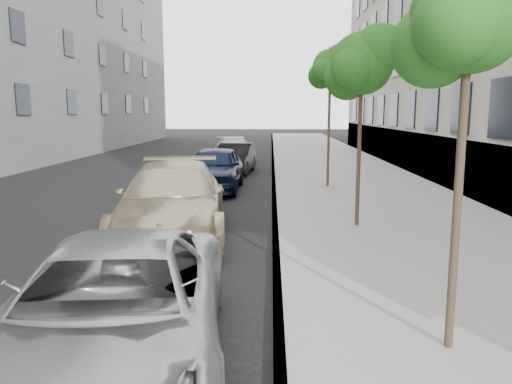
{
  "coord_description": "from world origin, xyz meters",
  "views": [
    {
      "loc": [
        1.06,
        -4.17,
        2.92
      ],
      "look_at": [
        0.8,
        4.61,
        1.5
      ],
      "focal_mm": 35.0,
      "sensor_mm": 36.0,
      "label": 1
    }
  ],
  "objects_px": {
    "suv": "(173,201)",
    "sedan_blue": "(215,168)",
    "sedan_black": "(235,158)",
    "sedan_rear": "(234,150)",
    "tree_near": "(472,15)",
    "tree_mid": "(363,63)",
    "minivan": "(114,311)",
    "tree_far": "(331,67)"
  },
  "relations": [
    {
      "from": "sedan_blue",
      "to": "sedan_black",
      "type": "distance_m",
      "value": 5.18
    },
    {
      "from": "minivan",
      "to": "sedan_rear",
      "type": "bearing_deg",
      "value": 85.07
    },
    {
      "from": "sedan_rear",
      "to": "tree_near",
      "type": "bearing_deg",
      "value": -89.01
    },
    {
      "from": "tree_near",
      "to": "tree_mid",
      "type": "relative_size",
      "value": 0.96
    },
    {
      "from": "suv",
      "to": "sedan_blue",
      "type": "height_order",
      "value": "suv"
    },
    {
      "from": "minivan",
      "to": "suv",
      "type": "xyz_separation_m",
      "value": [
        -0.56,
        6.2,
        0.12
      ]
    },
    {
      "from": "suv",
      "to": "tree_mid",
      "type": "bearing_deg",
      "value": 3.71
    },
    {
      "from": "minivan",
      "to": "sedan_blue",
      "type": "distance_m",
      "value": 13.22
    },
    {
      "from": "tree_far",
      "to": "suv",
      "type": "relative_size",
      "value": 0.88
    },
    {
      "from": "suv",
      "to": "sedan_rear",
      "type": "distance_m",
      "value": 17.43
    },
    {
      "from": "tree_far",
      "to": "sedan_blue",
      "type": "distance_m",
      "value": 5.65
    },
    {
      "from": "tree_near",
      "to": "suv",
      "type": "bearing_deg",
      "value": 127.92
    },
    {
      "from": "sedan_blue",
      "to": "tree_near",
      "type": "bearing_deg",
      "value": -70.28
    },
    {
      "from": "sedan_rear",
      "to": "tree_far",
      "type": "bearing_deg",
      "value": -76.52
    },
    {
      "from": "minivan",
      "to": "sedan_blue",
      "type": "bearing_deg",
      "value": 85.59
    },
    {
      "from": "sedan_blue",
      "to": "tree_far",
      "type": "bearing_deg",
      "value": 4.65
    },
    {
      "from": "minivan",
      "to": "suv",
      "type": "distance_m",
      "value": 6.23
    },
    {
      "from": "sedan_blue",
      "to": "sedan_rear",
      "type": "height_order",
      "value": "sedan_blue"
    },
    {
      "from": "sedan_black",
      "to": "sedan_rear",
      "type": "xyz_separation_m",
      "value": [
        -0.46,
        5.25,
        0.01
      ]
    },
    {
      "from": "sedan_blue",
      "to": "sedan_rear",
      "type": "bearing_deg",
      "value": 91.59
    },
    {
      "from": "suv",
      "to": "sedan_blue",
      "type": "xyz_separation_m",
      "value": [
        0.2,
        7.02,
        -0.04
      ]
    },
    {
      "from": "tree_near",
      "to": "sedan_rear",
      "type": "distance_m",
      "value": 23.78
    },
    {
      "from": "tree_far",
      "to": "sedan_blue",
      "type": "relative_size",
      "value": 1.08
    },
    {
      "from": "suv",
      "to": "sedan_black",
      "type": "relative_size",
      "value": 1.37
    },
    {
      "from": "tree_far",
      "to": "suv",
      "type": "xyz_separation_m",
      "value": [
        -4.46,
        -7.27,
        -3.65
      ]
    },
    {
      "from": "sedan_rear",
      "to": "sedan_blue",
      "type": "bearing_deg",
      "value": -99.23
    },
    {
      "from": "sedan_black",
      "to": "sedan_rear",
      "type": "distance_m",
      "value": 5.27
    },
    {
      "from": "tree_far",
      "to": "minivan",
      "type": "height_order",
      "value": "tree_far"
    },
    {
      "from": "tree_mid",
      "to": "tree_far",
      "type": "height_order",
      "value": "tree_far"
    },
    {
      "from": "sedan_black",
      "to": "suv",
      "type": "bearing_deg",
      "value": -87.47
    },
    {
      "from": "tree_mid",
      "to": "sedan_black",
      "type": "distance_m",
      "value": 12.5
    },
    {
      "from": "sedan_black",
      "to": "minivan",
      "type": "bearing_deg",
      "value": -84.79
    },
    {
      "from": "suv",
      "to": "sedan_black",
      "type": "xyz_separation_m",
      "value": [
        0.59,
        12.18,
        -0.15
      ]
    },
    {
      "from": "sedan_rear",
      "to": "suv",
      "type": "bearing_deg",
      "value": -100.04
    },
    {
      "from": "minivan",
      "to": "sedan_rear",
      "type": "height_order",
      "value": "minivan"
    },
    {
      "from": "minivan",
      "to": "sedan_rear",
      "type": "relative_size",
      "value": 1.06
    },
    {
      "from": "tree_far",
      "to": "sedan_rear",
      "type": "distance_m",
      "value": 11.68
    },
    {
      "from": "tree_near",
      "to": "tree_far",
      "type": "relative_size",
      "value": 0.89
    },
    {
      "from": "tree_far",
      "to": "minivan",
      "type": "relative_size",
      "value": 0.98
    },
    {
      "from": "suv",
      "to": "sedan_black",
      "type": "distance_m",
      "value": 12.2
    },
    {
      "from": "minivan",
      "to": "suv",
      "type": "bearing_deg",
      "value": 89.18
    },
    {
      "from": "tree_near",
      "to": "minivan",
      "type": "relative_size",
      "value": 0.88
    }
  ]
}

